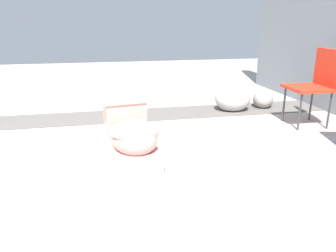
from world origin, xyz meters
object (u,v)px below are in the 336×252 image
at_px(toilet, 132,138).
at_px(boulder_far, 263,100).
at_px(boulder_near, 233,98).
at_px(folding_chair_left, 318,79).

relative_size(toilet, boulder_far, 2.21).
bearing_deg(toilet, boulder_far, 118.18).
height_order(toilet, boulder_near, toilet).
xyz_separation_m(boulder_near, boulder_far, (-0.08, 0.47, -0.06)).
bearing_deg(boulder_near, folding_chair_left, 43.06).
bearing_deg(boulder_far, boulder_near, -80.45).
xyz_separation_m(folding_chair_left, boulder_near, (-0.71, -0.67, -0.34)).
relative_size(toilet, folding_chair_left, 0.81).
height_order(folding_chair_left, boulder_near, folding_chair_left).
xyz_separation_m(toilet, boulder_far, (-1.44, 1.90, -0.11)).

